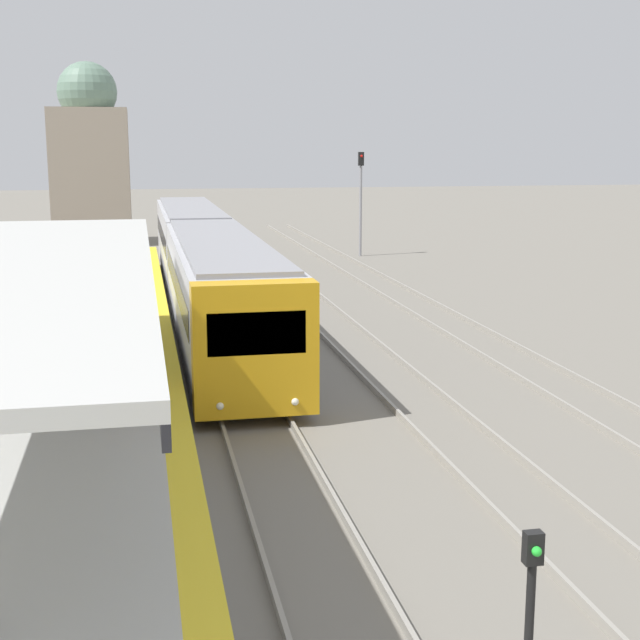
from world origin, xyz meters
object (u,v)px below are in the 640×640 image
person_on_platform (124,365)px  train_near (203,258)px  signal_mast_far (361,192)px  signal_post_near (531,589)px

person_on_platform → train_near: bearing=81.0°
person_on_platform → train_near: size_ratio=0.06×
person_on_platform → signal_mast_far: size_ratio=0.31×
person_on_platform → signal_mast_far: 32.22m
signal_post_near → signal_mast_far: (7.51, 37.55, 2.30)m
train_near → signal_post_near: 24.09m
train_near → signal_post_near: (1.72, -24.02, -0.66)m
train_near → signal_mast_far: bearing=55.7°
person_on_platform → train_near: (2.60, 16.42, -0.16)m
train_near → signal_mast_far: (9.23, 13.52, 1.64)m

